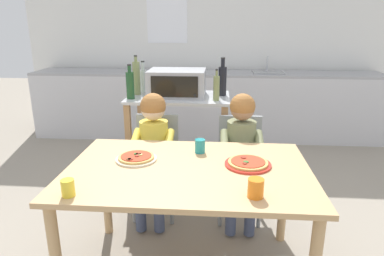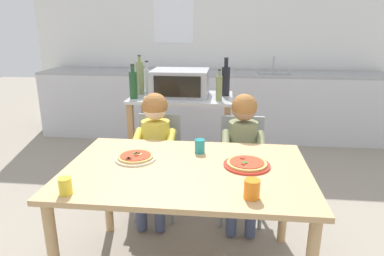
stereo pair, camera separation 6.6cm
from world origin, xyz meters
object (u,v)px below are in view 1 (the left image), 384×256
dining_chair_right (240,160)px  pizza_plate_cream (136,158)px  dining_table (188,182)px  drinking_cup_teal (200,146)px  bottle_clear_vinegar (216,88)px  bottle_dark_olive_oil (143,80)px  drinking_cup_orange (256,188)px  child_in_yellow_shirt (153,142)px  bottle_brown_beer (130,85)px  drinking_cup_yellow (68,188)px  pizza_plate_red_rimmed (248,163)px  dining_chair_left (156,157)px  kitchen_island_cart (179,128)px  bottle_slim_sauce (137,78)px  toaster_oven (177,83)px  child_in_olive_shirt (241,144)px  bottle_squat_spirits (222,80)px

dining_chair_right → pizza_plate_cream: bearing=-135.8°
dining_table → drinking_cup_teal: drinking_cup_teal is taller
bottle_clear_vinegar → dining_chair_right: 0.63m
bottle_dark_olive_oil → pizza_plate_cream: bearing=-80.4°
bottle_dark_olive_oil → drinking_cup_orange: bearing=-61.9°
dining_table → dining_chair_right: dining_chair_right is taller
pizza_plate_cream → child_in_yellow_shirt: bearing=90.0°
drinking_cup_orange → dining_table: bearing=137.9°
bottle_brown_beer → drinking_cup_yellow: bottle_brown_beer is taller
dining_chair_right → pizza_plate_red_rimmed: 0.74m
bottle_clear_vinegar → bottle_dark_olive_oil: (-0.69, 0.31, 0.01)m
dining_chair_left → drinking_cup_teal: 0.69m
pizza_plate_cream → drinking_cup_yellow: 0.53m
kitchen_island_cart → pizza_plate_cream: 1.12m
bottle_slim_sauce → pizza_plate_cream: bearing=-77.7°
dining_table → toaster_oven: bearing=99.6°
bottle_dark_olive_oil → pizza_plate_red_rimmed: size_ratio=1.07×
toaster_oven → child_in_yellow_shirt: toaster_oven is taller
dining_table → pizza_plate_red_rimmed: bearing=10.4°
drinking_cup_yellow → dining_table: bearing=34.5°
drinking_cup_teal → child_in_olive_shirt: bearing=52.5°
toaster_oven → bottle_brown_beer: bottle_brown_beer is taller
dining_chair_right → pizza_plate_cream: dining_chair_right is taller
kitchen_island_cart → bottle_clear_vinegar: bearing=-25.2°
kitchen_island_cart → pizza_plate_cream: bearing=-97.2°
bottle_dark_olive_oil → drinking_cup_orange: bottle_dark_olive_oil is taller
pizza_plate_red_rimmed → drinking_cup_yellow: (-0.90, -0.44, 0.03)m
drinking_cup_teal → dining_table: bearing=-102.4°
toaster_oven → dining_chair_left: (-0.12, -0.46, -0.54)m
toaster_oven → bottle_brown_beer: 0.42m
bottle_brown_beer → drinking_cup_teal: bottle_brown_beer is taller
dining_chair_right → bottle_brown_beer: bearing=162.2°
bottle_squat_spirits → dining_chair_right: (0.15, -0.51, -0.56)m
toaster_oven → drinking_cup_teal: (0.26, -0.96, -0.24)m
bottle_dark_olive_oil → kitchen_island_cart: bearing=-23.5°
pizza_plate_red_rimmed → bottle_slim_sauce: bearing=128.1°
bottle_clear_vinegar → dining_chair_right: bottle_clear_vinegar is taller
child_in_olive_shirt → dining_chair_left: bearing=170.1°
kitchen_island_cart → bottle_slim_sauce: 0.60m
child_in_olive_shirt → bottle_brown_beer: bearing=155.8°
dining_chair_right → drinking_cup_teal: dining_chair_right is taller
bottle_clear_vinegar → drinking_cup_orange: 1.39m
bottle_dark_olive_oil → drinking_cup_teal: (0.59, -1.10, -0.24)m
drinking_cup_teal → drinking_cup_yellow: (-0.61, -0.63, -0.00)m
bottle_dark_olive_oil → child_in_yellow_shirt: 0.83m
dining_chair_right → bottle_clear_vinegar: bearing=125.1°
bottle_dark_olive_oil → drinking_cup_teal: bearing=-61.6°
child_in_yellow_shirt → pizza_plate_cream: child_in_yellow_shirt is taller
bottle_clear_vinegar → dining_table: 1.11m
bottle_brown_beer → child_in_olive_shirt: bearing=-24.2°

